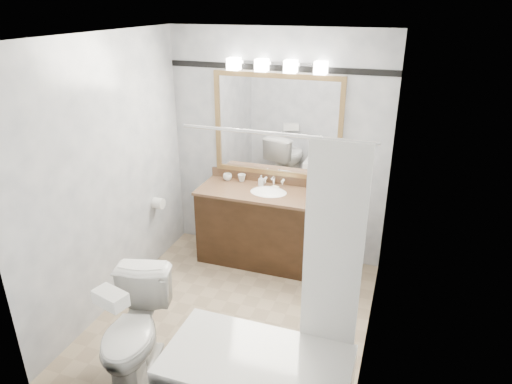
# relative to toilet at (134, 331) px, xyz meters

# --- Properties ---
(room) EXTENTS (2.42, 2.62, 2.52)m
(room) POSITION_rel_toilet_xyz_m (0.46, 0.91, 0.85)
(room) COLOR tan
(room) RESTS_ON ground
(vanity) EXTENTS (1.53, 0.58, 0.97)m
(vanity) POSITION_rel_toilet_xyz_m (0.46, 1.93, 0.04)
(vanity) COLOR black
(vanity) RESTS_ON ground
(mirror) EXTENTS (1.40, 0.04, 1.10)m
(mirror) POSITION_rel_toilet_xyz_m (0.46, 2.19, 1.10)
(mirror) COLOR #9C7746
(mirror) RESTS_ON room
(vanity_light_bar) EXTENTS (1.02, 0.14, 0.12)m
(vanity_light_bar) POSITION_rel_toilet_xyz_m (0.46, 2.14, 1.73)
(vanity_light_bar) COLOR silver
(vanity_light_bar) RESTS_ON room
(accent_stripe) EXTENTS (2.40, 0.01, 0.06)m
(accent_stripe) POSITION_rel_toilet_xyz_m (0.46, 2.21, 1.70)
(accent_stripe) COLOR black
(accent_stripe) RESTS_ON room
(bathtub) EXTENTS (1.30, 0.75, 1.96)m
(bathtub) POSITION_rel_toilet_xyz_m (1.01, 0.01, -0.12)
(bathtub) COLOR white
(bathtub) RESTS_ON ground
(tp_roll) EXTENTS (0.11, 0.12, 0.12)m
(tp_roll) POSITION_rel_toilet_xyz_m (-0.68, 1.58, 0.30)
(tp_roll) COLOR white
(tp_roll) RESTS_ON room
(toilet) EXTENTS (0.63, 0.87, 0.80)m
(toilet) POSITION_rel_toilet_xyz_m (0.00, 0.00, 0.00)
(toilet) COLOR white
(toilet) RESTS_ON ground
(tissue_box) EXTENTS (0.27, 0.19, 0.10)m
(tissue_box) POSITION_rel_toilet_xyz_m (0.00, -0.21, 0.45)
(tissue_box) COLOR white
(tissue_box) RESTS_ON toilet
(coffee_maker) EXTENTS (0.18, 0.22, 0.34)m
(coffee_maker) POSITION_rel_toilet_xyz_m (1.04, 1.95, 0.62)
(coffee_maker) COLOR black
(coffee_maker) RESTS_ON vanity
(cup_left) EXTENTS (0.12, 0.12, 0.08)m
(cup_left) POSITION_rel_toilet_xyz_m (-0.08, 2.10, 0.49)
(cup_left) COLOR white
(cup_left) RESTS_ON vanity
(cup_right) EXTENTS (0.12, 0.12, 0.08)m
(cup_right) POSITION_rel_toilet_xyz_m (0.08, 2.13, 0.49)
(cup_right) COLOR white
(cup_right) RESTS_ON vanity
(soap_bottle_a) EXTENTS (0.05, 0.05, 0.12)m
(soap_bottle_a) POSITION_rel_toilet_xyz_m (0.33, 2.08, 0.51)
(soap_bottle_a) COLOR white
(soap_bottle_a) RESTS_ON vanity
(soap_bar) EXTENTS (0.09, 0.07, 0.02)m
(soap_bar) POSITION_rel_toilet_xyz_m (0.50, 2.05, 0.46)
(soap_bar) COLOR beige
(soap_bar) RESTS_ON vanity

